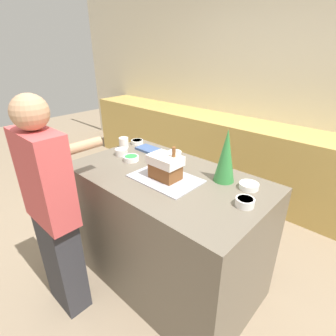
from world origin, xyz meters
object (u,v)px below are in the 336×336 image
(decorative_tree, at_px, (226,156))
(person, at_px, (53,212))
(candy_bowl_beside_tree, at_px, (249,186))
(cookbook, at_px, (149,149))
(baking_tray, at_px, (165,178))
(candy_bowl_far_right, at_px, (131,158))
(candy_bowl_center_rear, at_px, (137,142))
(gingerbread_house, at_px, (165,166))
(candy_bowl_front_corner, at_px, (121,152))
(candy_bowl_behind_tray, at_px, (245,202))
(candy_bowl_far_left, at_px, (175,154))
(mug, at_px, (124,143))

(decorative_tree, bearing_deg, person, -129.32)
(candy_bowl_beside_tree, relative_size, cookbook, 0.58)
(baking_tray, xyz_separation_m, person, (-0.41, -0.62, -0.15))
(baking_tray, distance_m, cookbook, 0.56)
(candy_bowl_beside_tree, bearing_deg, decorative_tree, -175.26)
(candy_bowl_beside_tree, distance_m, candy_bowl_far_right, 0.92)
(candy_bowl_center_rear, bearing_deg, cookbook, -12.21)
(candy_bowl_center_rear, bearing_deg, gingerbread_house, -26.56)
(baking_tray, xyz_separation_m, candy_bowl_beside_tree, (0.48, 0.26, 0.02))
(candy_bowl_front_corner, bearing_deg, candy_bowl_behind_tray, -0.17)
(decorative_tree, distance_m, candy_bowl_behind_tray, 0.35)
(baking_tray, relative_size, candy_bowl_far_right, 3.83)
(decorative_tree, height_order, person, person)
(candy_bowl_far_left, xyz_separation_m, candy_bowl_beside_tree, (0.70, -0.08, -0.00))
(candy_bowl_front_corner, bearing_deg, person, -77.63)
(gingerbread_house, bearing_deg, cookbook, 148.31)
(candy_bowl_far_left, relative_size, candy_bowl_beside_tree, 0.89)
(candy_bowl_behind_tray, relative_size, candy_bowl_far_left, 0.97)
(candy_bowl_far_right, xyz_separation_m, candy_bowl_center_rear, (-0.26, 0.29, -0.00))
(candy_bowl_far_right, height_order, mug, mug)
(baking_tray, distance_m, candy_bowl_beside_tree, 0.55)
(gingerbread_house, xyz_separation_m, cookbook, (-0.48, 0.29, -0.08))
(decorative_tree, height_order, candy_bowl_center_rear, decorative_tree)
(candy_bowl_front_corner, bearing_deg, candy_bowl_far_left, 39.08)
(person, bearing_deg, candy_bowl_beside_tree, 44.90)
(cookbook, bearing_deg, gingerbread_house, -31.69)
(candy_bowl_behind_tray, relative_size, person, 0.07)
(candy_bowl_far_left, height_order, candy_bowl_center_rear, candy_bowl_far_left)
(decorative_tree, relative_size, person, 0.23)
(candy_bowl_behind_tray, distance_m, mug, 1.25)
(candy_bowl_behind_tray, bearing_deg, candy_bowl_center_rear, 167.45)
(baking_tray, xyz_separation_m, candy_bowl_far_right, (-0.41, 0.05, 0.02))
(candy_bowl_far_right, distance_m, person, 0.69)
(candy_bowl_center_rear, xyz_separation_m, person, (0.26, -0.96, -0.17))
(candy_bowl_beside_tree, height_order, candy_bowl_center_rear, same)
(candy_bowl_behind_tray, distance_m, candy_bowl_center_rear, 1.26)
(baking_tray, relative_size, person, 0.30)
(cookbook, bearing_deg, candy_bowl_beside_tree, -1.85)
(candy_bowl_center_rear, height_order, mug, mug)
(candy_bowl_beside_tree, height_order, cookbook, candy_bowl_beside_tree)
(baking_tray, bearing_deg, candy_bowl_far_right, 173.76)
(person, bearing_deg, gingerbread_house, 56.51)
(gingerbread_house, height_order, candy_bowl_far_left, gingerbread_house)
(candy_bowl_beside_tree, bearing_deg, person, -135.10)
(cookbook, height_order, person, person)
(person, bearing_deg, candy_bowl_far_right, 90.28)
(baking_tray, bearing_deg, candy_bowl_beside_tree, 28.94)
(candy_bowl_beside_tree, xyz_separation_m, cookbook, (-0.95, 0.03, -0.01))
(baking_tray, distance_m, candy_bowl_far_right, 0.42)
(candy_bowl_center_rear, distance_m, person, 1.01)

